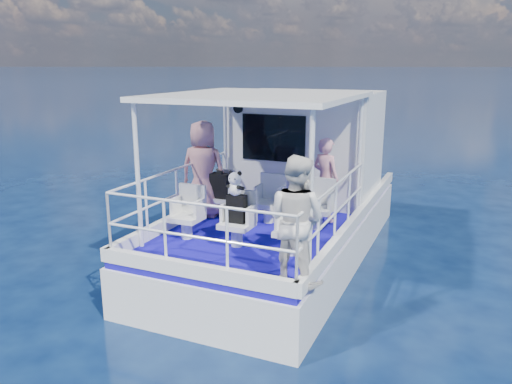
% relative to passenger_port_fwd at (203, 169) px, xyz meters
% --- Properties ---
extents(ground, '(2000.00, 2000.00, 0.00)m').
position_rel_passenger_port_fwd_xyz_m(ground, '(1.25, -0.10, -1.78)').
color(ground, '#071639').
rests_on(ground, ground).
extents(hull, '(3.00, 7.00, 1.60)m').
position_rel_passenger_port_fwd_xyz_m(hull, '(1.25, 0.90, -1.78)').
color(hull, white).
rests_on(hull, ground).
extents(deck, '(2.90, 6.90, 0.10)m').
position_rel_passenger_port_fwd_xyz_m(deck, '(1.25, 0.90, -0.93)').
color(deck, '#130A90').
rests_on(deck, hull).
extents(cabin, '(2.85, 2.00, 2.20)m').
position_rel_passenger_port_fwd_xyz_m(cabin, '(1.25, 2.20, 0.22)').
color(cabin, white).
rests_on(cabin, deck).
extents(canopy, '(3.00, 3.20, 0.08)m').
position_rel_passenger_port_fwd_xyz_m(canopy, '(1.25, -0.30, 1.36)').
color(canopy, white).
rests_on(canopy, cabin).
extents(canopy_posts, '(2.77, 2.97, 2.20)m').
position_rel_passenger_port_fwd_xyz_m(canopy_posts, '(1.25, -0.35, 0.22)').
color(canopy_posts, white).
rests_on(canopy_posts, deck).
extents(railings, '(2.84, 3.59, 1.00)m').
position_rel_passenger_port_fwd_xyz_m(railings, '(1.25, -0.67, -0.38)').
color(railings, white).
rests_on(railings, deck).
extents(seat_port_fwd, '(0.48, 0.46, 0.38)m').
position_rel_passenger_port_fwd_xyz_m(seat_port_fwd, '(0.35, 0.10, -0.69)').
color(seat_port_fwd, silver).
rests_on(seat_port_fwd, deck).
extents(seat_center_fwd, '(0.48, 0.46, 0.38)m').
position_rel_passenger_port_fwd_xyz_m(seat_center_fwd, '(1.25, 0.10, -0.69)').
color(seat_center_fwd, silver).
rests_on(seat_center_fwd, deck).
extents(seat_stbd_fwd, '(0.48, 0.46, 0.38)m').
position_rel_passenger_port_fwd_xyz_m(seat_stbd_fwd, '(2.15, 0.10, -0.69)').
color(seat_stbd_fwd, silver).
rests_on(seat_stbd_fwd, deck).
extents(seat_port_aft, '(0.48, 0.46, 0.38)m').
position_rel_passenger_port_fwd_xyz_m(seat_port_aft, '(0.35, -1.20, -0.69)').
color(seat_port_aft, silver).
rests_on(seat_port_aft, deck).
extents(seat_center_aft, '(0.48, 0.46, 0.38)m').
position_rel_passenger_port_fwd_xyz_m(seat_center_aft, '(1.25, -1.20, -0.69)').
color(seat_center_aft, silver).
rests_on(seat_center_aft, deck).
extents(seat_stbd_aft, '(0.48, 0.46, 0.38)m').
position_rel_passenger_port_fwd_xyz_m(seat_stbd_aft, '(2.15, -1.20, -0.69)').
color(seat_stbd_aft, silver).
rests_on(seat_stbd_aft, deck).
extents(passenger_port_fwd, '(0.71, 0.55, 1.77)m').
position_rel_passenger_port_fwd_xyz_m(passenger_port_fwd, '(0.00, 0.00, 0.00)').
color(passenger_port_fwd, '#D88B8D').
rests_on(passenger_port_fwd, deck).
extents(passenger_stbd_fwd, '(0.65, 0.55, 1.50)m').
position_rel_passenger_port_fwd_xyz_m(passenger_stbd_fwd, '(2.13, 0.62, -0.13)').
color(passenger_stbd_fwd, pink).
rests_on(passenger_stbd_fwd, deck).
extents(passenger_stbd_aft, '(0.93, 0.80, 1.66)m').
position_rel_passenger_port_fwd_xyz_m(passenger_stbd_aft, '(2.50, -2.07, -0.05)').
color(passenger_stbd_aft, silver).
rests_on(passenger_stbd_aft, deck).
extents(backpack_port, '(0.34, 0.19, 0.45)m').
position_rel_passenger_port_fwd_xyz_m(backpack_port, '(0.34, 0.01, -0.28)').
color(backpack_port, black).
rests_on(backpack_port, seat_port_fwd).
extents(backpack_center, '(0.29, 0.16, 0.43)m').
position_rel_passenger_port_fwd_xyz_m(backpack_center, '(1.25, -1.19, -0.29)').
color(backpack_center, black).
rests_on(backpack_center, seat_center_aft).
extents(compact_camera, '(0.10, 0.06, 0.06)m').
position_rel_passenger_port_fwd_xyz_m(compact_camera, '(0.34, -0.00, -0.02)').
color(compact_camera, black).
rests_on(compact_camera, backpack_port).
extents(panda, '(0.24, 0.20, 0.38)m').
position_rel_passenger_port_fwd_xyz_m(panda, '(1.24, -1.21, 0.12)').
color(panda, silver).
rests_on(panda, backpack_center).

